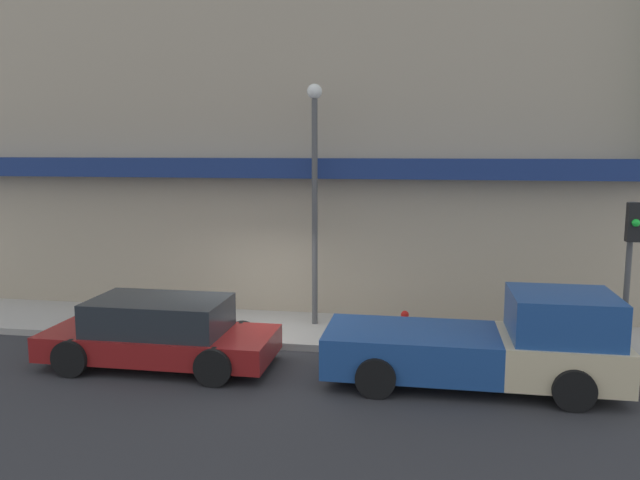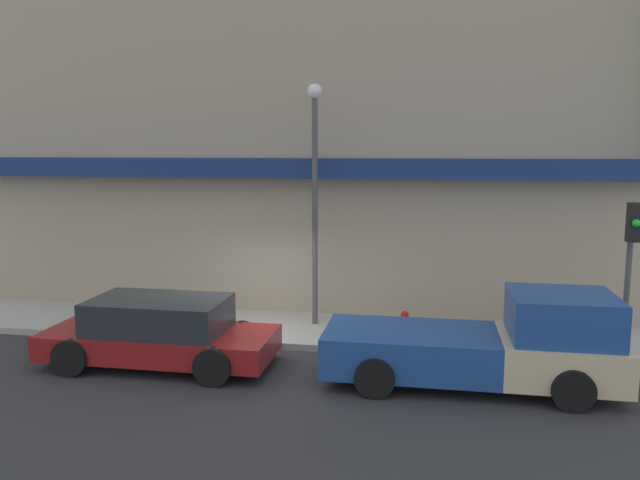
# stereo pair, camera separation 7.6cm
# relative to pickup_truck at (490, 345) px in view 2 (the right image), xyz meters

# --- Properties ---
(ground_plane) EXTENTS (80.00, 80.00, 0.00)m
(ground_plane) POSITION_rel_pickup_truck_xyz_m (-5.09, 1.36, -0.81)
(ground_plane) COLOR #2D2D30
(sidewalk) EXTENTS (36.00, 2.73, 0.16)m
(sidewalk) POSITION_rel_pickup_truck_xyz_m (-5.09, 2.72, -0.73)
(sidewalk) COLOR #ADA89E
(sidewalk) RESTS_ON ground
(building) EXTENTS (19.80, 3.80, 10.81)m
(building) POSITION_rel_pickup_truck_xyz_m (-5.08, 5.57, 4.58)
(building) COLOR tan
(building) RESTS_ON ground
(pickup_truck) EXTENTS (5.50, 2.13, 1.85)m
(pickup_truck) POSITION_rel_pickup_truck_xyz_m (0.00, 0.00, 0.00)
(pickup_truck) COLOR beige
(pickup_truck) RESTS_ON ground
(parked_car) EXTENTS (4.78, 2.08, 1.42)m
(parked_car) POSITION_rel_pickup_truck_xyz_m (-6.66, -0.00, -0.11)
(parked_car) COLOR maroon
(parked_car) RESTS_ON ground
(fire_hydrant) EXTENTS (0.19, 0.19, 0.64)m
(fire_hydrant) POSITION_rel_pickup_truck_xyz_m (-1.70, 2.26, -0.33)
(fire_hydrant) COLOR red
(fire_hydrant) RESTS_ON sidewalk
(street_lamp) EXTENTS (0.36, 0.36, 5.84)m
(street_lamp) POSITION_rel_pickup_truck_xyz_m (-3.95, 3.06, 2.97)
(street_lamp) COLOR #4C4C4C
(street_lamp) RESTS_ON sidewalk
(traffic_light) EXTENTS (0.28, 0.42, 3.24)m
(traffic_light) POSITION_rel_pickup_truck_xyz_m (2.90, 1.81, 1.59)
(traffic_light) COLOR #4C4C4C
(traffic_light) RESTS_ON sidewalk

